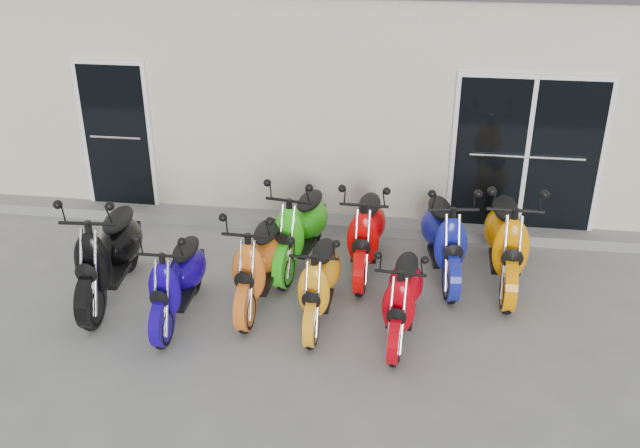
{
  "coord_description": "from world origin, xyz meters",
  "views": [
    {
      "loc": [
        1.09,
        -7.19,
        4.57
      ],
      "look_at": [
        0.0,
        0.6,
        0.75
      ],
      "focal_mm": 40.0,
      "sensor_mm": 36.0,
      "label": 1
    }
  ],
  "objects_px": {
    "scooter_front_blue": "(176,270)",
    "scooter_back_green": "(300,218)",
    "scooter_back_blue": "(445,227)",
    "scooter_back_yellow": "(508,229)",
    "scooter_back_red": "(366,222)",
    "scooter_front_red": "(403,286)",
    "scooter_front_black": "(107,242)",
    "scooter_front_orange_b": "(319,271)",
    "scooter_front_orange_a": "(259,252)"
  },
  "relations": [
    {
      "from": "scooter_front_blue",
      "to": "scooter_back_yellow",
      "type": "xyz_separation_m",
      "value": [
        3.74,
        1.33,
        0.12
      ]
    },
    {
      "from": "scooter_back_blue",
      "to": "scooter_front_orange_b",
      "type": "bearing_deg",
      "value": -148.0
    },
    {
      "from": "scooter_back_green",
      "to": "scooter_back_yellow",
      "type": "xyz_separation_m",
      "value": [
        2.56,
        -0.08,
        0.06
      ]
    },
    {
      "from": "scooter_back_red",
      "to": "scooter_back_yellow",
      "type": "height_order",
      "value": "scooter_back_yellow"
    },
    {
      "from": "scooter_front_orange_a",
      "to": "scooter_front_red",
      "type": "height_order",
      "value": "scooter_front_orange_a"
    },
    {
      "from": "scooter_front_orange_a",
      "to": "scooter_front_red",
      "type": "xyz_separation_m",
      "value": [
        1.69,
        -0.44,
        -0.06
      ]
    },
    {
      "from": "scooter_front_orange_b",
      "to": "scooter_back_green",
      "type": "height_order",
      "value": "scooter_back_green"
    },
    {
      "from": "scooter_front_black",
      "to": "scooter_back_red",
      "type": "height_order",
      "value": "scooter_front_black"
    },
    {
      "from": "scooter_front_black",
      "to": "scooter_back_yellow",
      "type": "bearing_deg",
      "value": 7.83
    },
    {
      "from": "scooter_back_red",
      "to": "scooter_back_yellow",
      "type": "distance_m",
      "value": 1.73
    },
    {
      "from": "scooter_front_black",
      "to": "scooter_front_orange_a",
      "type": "xyz_separation_m",
      "value": [
        1.79,
        0.12,
        -0.07
      ]
    },
    {
      "from": "scooter_front_red",
      "to": "scooter_back_blue",
      "type": "xyz_separation_m",
      "value": [
        0.46,
        1.38,
        0.08
      ]
    },
    {
      "from": "scooter_front_orange_b",
      "to": "scooter_back_green",
      "type": "relative_size",
      "value": 0.91
    },
    {
      "from": "scooter_front_blue",
      "to": "scooter_front_orange_a",
      "type": "relative_size",
      "value": 0.93
    },
    {
      "from": "scooter_front_blue",
      "to": "scooter_back_blue",
      "type": "xyz_separation_m",
      "value": [
        2.99,
        1.4,
        0.06
      ]
    },
    {
      "from": "scooter_front_black",
      "to": "scooter_back_blue",
      "type": "relative_size",
      "value": 1.07
    },
    {
      "from": "scooter_front_black",
      "to": "scooter_front_blue",
      "type": "relative_size",
      "value": 1.18
    },
    {
      "from": "scooter_front_blue",
      "to": "scooter_front_orange_a",
      "type": "xyz_separation_m",
      "value": [
        0.84,
        0.46,
        0.05
      ]
    },
    {
      "from": "scooter_front_red",
      "to": "scooter_front_orange_b",
      "type": "bearing_deg",
      "value": 173.22
    },
    {
      "from": "scooter_front_blue",
      "to": "scooter_front_orange_a",
      "type": "bearing_deg",
      "value": 28.15
    },
    {
      "from": "scooter_back_red",
      "to": "scooter_front_orange_a",
      "type": "bearing_deg",
      "value": -139.9
    },
    {
      "from": "scooter_front_black",
      "to": "scooter_back_green",
      "type": "xyz_separation_m",
      "value": [
        2.12,
        1.07,
        -0.06
      ]
    },
    {
      "from": "scooter_front_red",
      "to": "scooter_back_yellow",
      "type": "xyz_separation_m",
      "value": [
        1.21,
        1.31,
        0.13
      ]
    },
    {
      "from": "scooter_back_yellow",
      "to": "scooter_back_green",
      "type": "bearing_deg",
      "value": 179.06
    },
    {
      "from": "scooter_back_green",
      "to": "scooter_back_yellow",
      "type": "bearing_deg",
      "value": 7.0
    },
    {
      "from": "scooter_back_green",
      "to": "scooter_back_red",
      "type": "height_order",
      "value": "scooter_back_green"
    },
    {
      "from": "scooter_back_green",
      "to": "scooter_back_blue",
      "type": "height_order",
      "value": "scooter_back_blue"
    },
    {
      "from": "scooter_front_blue",
      "to": "scooter_back_green",
      "type": "distance_m",
      "value": 1.84
    },
    {
      "from": "scooter_front_black",
      "to": "scooter_back_blue",
      "type": "height_order",
      "value": "scooter_front_black"
    },
    {
      "from": "scooter_front_orange_a",
      "to": "scooter_back_red",
      "type": "distance_m",
      "value": 1.51
    },
    {
      "from": "scooter_front_black",
      "to": "scooter_front_orange_a",
      "type": "height_order",
      "value": "scooter_front_black"
    },
    {
      "from": "scooter_back_blue",
      "to": "scooter_back_yellow",
      "type": "bearing_deg",
      "value": -13.78
    },
    {
      "from": "scooter_front_black",
      "to": "scooter_front_orange_b",
      "type": "xyz_separation_m",
      "value": [
        2.53,
        -0.13,
        -0.12
      ]
    },
    {
      "from": "scooter_front_red",
      "to": "scooter_back_red",
      "type": "relative_size",
      "value": 0.9
    },
    {
      "from": "scooter_front_red",
      "to": "scooter_front_blue",
      "type": "bearing_deg",
      "value": -175.05
    },
    {
      "from": "scooter_front_blue",
      "to": "scooter_front_orange_a",
      "type": "height_order",
      "value": "scooter_front_orange_a"
    },
    {
      "from": "scooter_front_black",
      "to": "scooter_back_yellow",
      "type": "xyz_separation_m",
      "value": [
        4.68,
        0.99,
        0.0
      ]
    },
    {
      "from": "scooter_front_black",
      "to": "scooter_front_red",
      "type": "distance_m",
      "value": 3.49
    },
    {
      "from": "scooter_back_red",
      "to": "scooter_back_blue",
      "type": "relative_size",
      "value": 0.98
    },
    {
      "from": "scooter_front_orange_b",
      "to": "scooter_back_blue",
      "type": "relative_size",
      "value": 0.89
    },
    {
      "from": "scooter_back_blue",
      "to": "scooter_back_yellow",
      "type": "xyz_separation_m",
      "value": [
        0.75,
        -0.07,
        0.05
      ]
    },
    {
      "from": "scooter_front_blue",
      "to": "scooter_back_green",
      "type": "relative_size",
      "value": 0.92
    },
    {
      "from": "scooter_front_orange_a",
      "to": "scooter_front_red",
      "type": "distance_m",
      "value": 1.74
    },
    {
      "from": "scooter_front_black",
      "to": "scooter_front_orange_a",
      "type": "bearing_deg",
      "value": -0.24
    },
    {
      "from": "scooter_back_red",
      "to": "scooter_back_green",
      "type": "bearing_deg",
      "value": -178.81
    },
    {
      "from": "scooter_front_orange_b",
      "to": "scooter_back_yellow",
      "type": "relative_size",
      "value": 0.83
    },
    {
      "from": "scooter_front_black",
      "to": "scooter_front_orange_a",
      "type": "relative_size",
      "value": 1.1
    },
    {
      "from": "scooter_front_blue",
      "to": "scooter_front_red",
      "type": "relative_size",
      "value": 1.03
    },
    {
      "from": "scooter_back_yellow",
      "to": "scooter_front_orange_a",
      "type": "bearing_deg",
      "value": -162.4
    },
    {
      "from": "scooter_front_black",
      "to": "scooter_back_red",
      "type": "relative_size",
      "value": 1.09
    }
  ]
}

